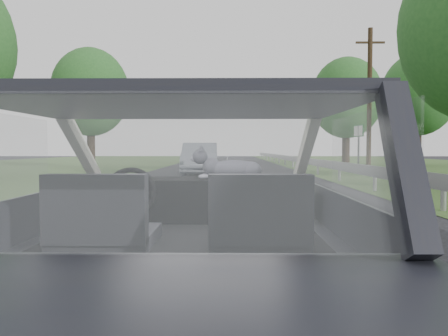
{
  "coord_description": "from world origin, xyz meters",
  "views": [
    {
      "loc": [
        0.25,
        -2.49,
        1.21
      ],
      "look_at": [
        0.21,
        0.58,
        1.08
      ],
      "focal_mm": 35.0,
      "sensor_mm": 36.0,
      "label": 1
    }
  ],
  "objects_px": {
    "subject_car": "(186,233)",
    "utility_pole": "(369,100)",
    "cat": "(233,168)",
    "other_car": "(200,159)",
    "highway_sign": "(358,149)"
  },
  "relations": [
    {
      "from": "utility_pole",
      "to": "other_car",
      "type": "bearing_deg",
      "value": -163.13
    },
    {
      "from": "other_car",
      "to": "utility_pole",
      "type": "relative_size",
      "value": 0.61
    },
    {
      "from": "highway_sign",
      "to": "subject_car",
      "type": "bearing_deg",
      "value": -119.85
    },
    {
      "from": "utility_pole",
      "to": "subject_car",
      "type": "bearing_deg",
      "value": -110.29
    },
    {
      "from": "subject_car",
      "to": "cat",
      "type": "distance_m",
      "value": 0.73
    },
    {
      "from": "cat",
      "to": "highway_sign",
      "type": "height_order",
      "value": "highway_sign"
    },
    {
      "from": "other_car",
      "to": "highway_sign",
      "type": "height_order",
      "value": "highway_sign"
    },
    {
      "from": "subject_car",
      "to": "cat",
      "type": "xyz_separation_m",
      "value": [
        0.28,
        0.57,
        0.35
      ]
    },
    {
      "from": "subject_car",
      "to": "highway_sign",
      "type": "xyz_separation_m",
      "value": [
        6.73,
        19.45,
        0.47
      ]
    },
    {
      "from": "subject_car",
      "to": "other_car",
      "type": "relative_size",
      "value": 0.88
    },
    {
      "from": "subject_car",
      "to": "highway_sign",
      "type": "distance_m",
      "value": 20.58
    },
    {
      "from": "subject_car",
      "to": "cat",
      "type": "bearing_deg",
      "value": 64.3
    },
    {
      "from": "cat",
      "to": "other_car",
      "type": "relative_size",
      "value": 0.11
    },
    {
      "from": "cat",
      "to": "highway_sign",
      "type": "xyz_separation_m",
      "value": [
        6.45,
        18.87,
        0.12
      ]
    },
    {
      "from": "subject_car",
      "to": "utility_pole",
      "type": "bearing_deg",
      "value": 69.71
    }
  ]
}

